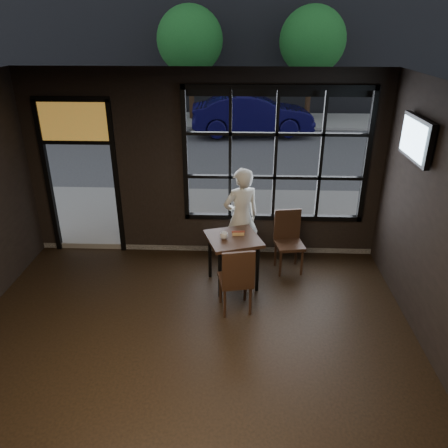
{
  "coord_description": "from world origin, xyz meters",
  "views": [
    {
      "loc": [
        0.63,
        -3.54,
        3.81
      ],
      "look_at": [
        0.4,
        2.2,
        1.15
      ],
      "focal_mm": 35.0,
      "sensor_mm": 36.0,
      "label": 1
    }
  ],
  "objects_px": {
    "chair_near": "(235,278)",
    "man": "(241,218)",
    "cafe_table": "(233,261)",
    "navy_car": "(252,114)"
  },
  "relations": [
    {
      "from": "chair_near",
      "to": "man",
      "type": "bearing_deg",
      "value": -104.75
    },
    {
      "from": "cafe_table",
      "to": "man",
      "type": "xyz_separation_m",
      "value": [
        0.11,
        0.65,
        0.45
      ]
    },
    {
      "from": "man",
      "to": "cafe_table",
      "type": "bearing_deg",
      "value": 56.21
    },
    {
      "from": "man",
      "to": "navy_car",
      "type": "height_order",
      "value": "man"
    },
    {
      "from": "cafe_table",
      "to": "chair_near",
      "type": "xyz_separation_m",
      "value": [
        0.05,
        -0.68,
        0.11
      ]
    },
    {
      "from": "cafe_table",
      "to": "man",
      "type": "bearing_deg",
      "value": 61.5
    },
    {
      "from": "navy_car",
      "to": "man",
      "type": "bearing_deg",
      "value": 172.84
    },
    {
      "from": "man",
      "to": "chair_near",
      "type": "bearing_deg",
      "value": 63.32
    },
    {
      "from": "cafe_table",
      "to": "chair_near",
      "type": "relative_size",
      "value": 0.79
    },
    {
      "from": "chair_near",
      "to": "man",
      "type": "xyz_separation_m",
      "value": [
        0.07,
        1.32,
        0.34
      ]
    }
  ]
}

